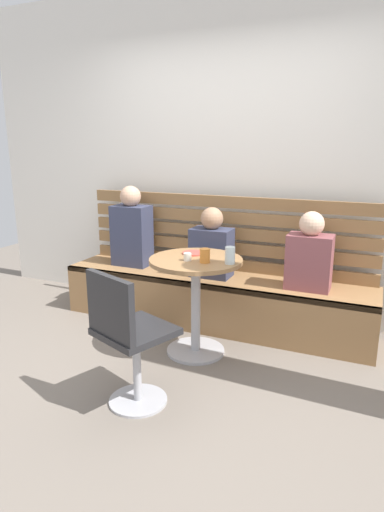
% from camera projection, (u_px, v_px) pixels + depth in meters
% --- Properties ---
extents(ground, '(8.00, 8.00, 0.00)m').
position_uv_depth(ground, '(145.00, 392.00, 2.79)').
color(ground, '#70665B').
extents(back_wall, '(5.20, 0.10, 2.90)m').
position_uv_depth(back_wall, '(232.00, 155.00, 3.88)').
color(back_wall, silver).
rests_on(back_wall, ground).
extents(booth_bench, '(2.70, 0.52, 0.44)m').
position_uv_depth(booth_bench, '(213.00, 300.00, 3.80)').
color(booth_bench, olive).
rests_on(booth_bench, ground).
extents(booth_backrest, '(2.65, 0.04, 0.66)m').
position_uv_depth(booth_backrest, '(223.00, 233.00, 3.87)').
color(booth_backrest, olive).
rests_on(booth_backrest, booth_bench).
extents(cafe_table, '(0.68, 0.68, 0.74)m').
position_uv_depth(cafe_table, '(196.00, 288.00, 3.20)').
color(cafe_table, '#ADADB2').
rests_on(cafe_table, ground).
extents(white_chair, '(0.52, 0.52, 0.85)m').
position_uv_depth(white_chair, '(127.00, 335.00, 2.53)').
color(white_chair, '#ADADB2').
rests_on(white_chair, ground).
extents(person_adult, '(0.34, 0.22, 0.74)m').
position_uv_depth(person_adult, '(132.00, 230.00, 4.02)').
color(person_adult, '#333851').
rests_on(person_adult, booth_bench).
extents(person_child_left, '(0.34, 0.22, 0.61)m').
position_uv_depth(person_child_left, '(310.00, 255.00, 3.36)').
color(person_child_left, brown).
rests_on(person_child_left, booth_bench).
extents(person_child_middle, '(0.34, 0.22, 0.60)m').
position_uv_depth(person_child_middle, '(212.00, 247.00, 3.68)').
color(person_child_middle, '#333851').
rests_on(person_child_middle, booth_bench).
extents(cup_espresso_small, '(0.06, 0.06, 0.05)m').
position_uv_depth(cup_espresso_small, '(187.00, 257.00, 3.08)').
color(cup_espresso_small, silver).
rests_on(cup_espresso_small, cafe_table).
extents(cup_tumbler_orange, '(0.07, 0.07, 0.10)m').
position_uv_depth(cup_tumbler_orange, '(205.00, 256.00, 3.02)').
color(cup_tumbler_orange, orange).
rests_on(cup_tumbler_orange, cafe_table).
extents(cup_glass_tall, '(0.07, 0.07, 0.12)m').
position_uv_depth(cup_glass_tall, '(230.00, 255.00, 2.99)').
color(cup_glass_tall, silver).
rests_on(cup_glass_tall, cafe_table).
extents(plate_small, '(0.17, 0.17, 0.01)m').
position_uv_depth(plate_small, '(194.00, 253.00, 3.28)').
color(plate_small, '#DB4C42').
rests_on(plate_small, cafe_table).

